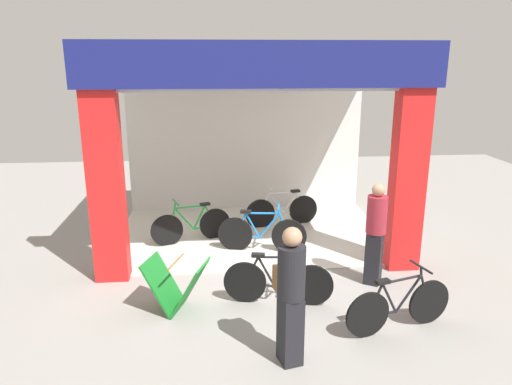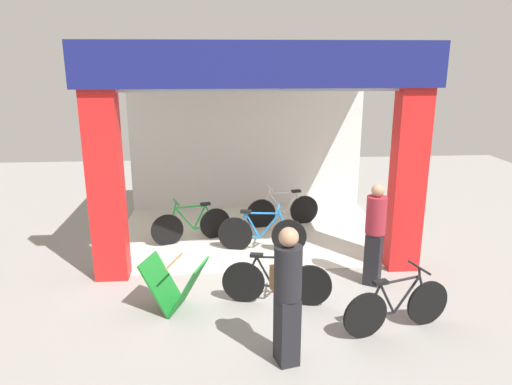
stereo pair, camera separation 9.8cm
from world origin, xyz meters
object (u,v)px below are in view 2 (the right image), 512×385
(sandwich_board_sign, at_px, (175,285))
(pedestrian_1, at_px, (375,234))
(bicycle_parked_0, at_px, (397,307))
(bicycle_parked_1, at_px, (276,281))
(pedestrian_0, at_px, (287,294))
(bicycle_inside_1, at_px, (262,233))
(bicycle_inside_0, at_px, (283,210))
(bicycle_inside_2, at_px, (192,225))

(sandwich_board_sign, xyz_separation_m, pedestrian_1, (3.09, 0.61, 0.46))
(bicycle_parked_0, bearing_deg, bicycle_parked_1, 150.67)
(bicycle_parked_0, distance_m, pedestrian_0, 1.73)
(pedestrian_1, bearing_deg, bicycle_inside_1, 139.32)
(bicycle_parked_1, xyz_separation_m, pedestrian_0, (-0.05, -1.39, 0.53))
(bicycle_parked_0, xyz_separation_m, pedestrian_0, (-1.55, -0.54, 0.53))
(bicycle_inside_0, relative_size, bicycle_parked_1, 1.00)
(bicycle_inside_1, relative_size, bicycle_parked_0, 1.05)
(bicycle_parked_0, relative_size, pedestrian_0, 0.91)
(bicycle_inside_1, height_order, bicycle_parked_0, bicycle_inside_1)
(bicycle_inside_2, relative_size, bicycle_parked_1, 0.96)
(bicycle_parked_0, distance_m, sandwich_board_sign, 3.08)
(bicycle_inside_2, bearing_deg, bicycle_parked_1, -62.13)
(bicycle_parked_1, bearing_deg, bicycle_inside_2, 117.87)
(bicycle_parked_0, bearing_deg, sandwich_board_sign, 165.25)
(bicycle_inside_1, relative_size, pedestrian_1, 0.99)
(bicycle_inside_0, distance_m, sandwich_board_sign, 3.98)
(bicycle_inside_2, height_order, pedestrian_1, pedestrian_1)
(bicycle_inside_1, distance_m, pedestrian_1, 2.25)
(bicycle_inside_1, height_order, pedestrian_1, pedestrian_1)
(bicycle_inside_1, relative_size, pedestrian_0, 0.96)
(bicycle_inside_1, distance_m, bicycle_parked_0, 3.22)
(bicycle_inside_0, distance_m, bicycle_inside_2, 2.07)
(bicycle_inside_0, height_order, bicycle_parked_0, bicycle_inside_0)
(pedestrian_0, bearing_deg, bicycle_inside_1, 89.86)
(bicycle_parked_0, bearing_deg, bicycle_inside_0, 102.80)
(bicycle_inside_1, xyz_separation_m, bicycle_parked_0, (1.55, -2.83, -0.01))
(bicycle_inside_1, xyz_separation_m, sandwich_board_sign, (-1.43, -2.04, 0.02))
(bicycle_parked_0, relative_size, pedestrian_1, 0.94)
(bicycle_inside_0, bearing_deg, pedestrian_0, -97.15)
(bicycle_parked_0, xyz_separation_m, bicycle_parked_1, (-1.51, 0.85, 0.00))
(bicycle_parked_1, bearing_deg, sandwich_board_sign, -177.47)
(bicycle_inside_1, relative_size, sandwich_board_sign, 1.64)
(bicycle_parked_1, xyz_separation_m, sandwich_board_sign, (-1.47, -0.06, 0.03))
(bicycle_parked_0, relative_size, bicycle_parked_1, 0.98)
(bicycle_inside_0, distance_m, pedestrian_1, 3.06)
(bicycle_inside_1, height_order, bicycle_parked_1, bicycle_inside_1)
(bicycle_parked_1, distance_m, sandwich_board_sign, 1.47)
(bicycle_parked_1, bearing_deg, pedestrian_0, -91.89)
(bicycle_inside_2, distance_m, sandwich_board_sign, 2.64)
(bicycle_inside_2, bearing_deg, bicycle_inside_1, -24.20)
(bicycle_inside_0, relative_size, sandwich_board_sign, 1.60)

